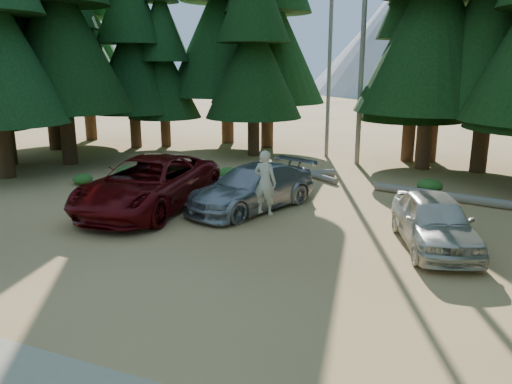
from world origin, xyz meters
TOP-DOWN VIEW (x-y plane):
  - ground at (0.00, 0.00)m, footprint 160.00×160.00m
  - forest_belt_north at (0.00, 15.00)m, footprint 36.00×7.00m
  - snag_front at (0.80, 14.50)m, footprint 0.24×0.24m
  - snag_back at (-1.20, 16.00)m, footprint 0.20×0.20m
  - mountain_peak at (-2.59, 88.23)m, footprint 48.00×50.00m
  - red_pickup at (-4.11, 3.46)m, footprint 3.53×6.72m
  - silver_minivan_center at (-0.86, 4.91)m, footprint 3.76×5.62m
  - silver_minivan_right at (5.23, 3.38)m, footprint 3.03×4.67m
  - frisbee_player at (0.32, 3.18)m, footprint 0.74×0.51m
  - log_left at (-1.48, 9.97)m, footprint 4.09×2.61m
  - log_mid at (-0.35, 10.50)m, footprint 2.79×2.10m
  - log_right at (5.17, 8.72)m, footprint 5.09×1.43m
  - shrub_far_left at (-7.70, 6.99)m, footprint 1.05×1.05m
  - shrub_left at (-5.63, 8.69)m, footprint 1.08×1.08m
  - shrub_center_left at (-3.42, 8.34)m, footprint 1.11×1.11m
  - shrub_center_right at (-1.97, 7.02)m, footprint 0.90×0.90m
  - shrub_right at (4.68, 9.68)m, footprint 0.98×0.98m
  - shrub_edge_west at (-8.88, 5.50)m, footprint 0.82×0.82m

SIDE VIEW (x-z plane):
  - ground at x=0.00m, z-range 0.00..0.00m
  - forest_belt_north at x=0.00m, z-range -11.00..11.00m
  - log_mid at x=-0.35m, z-range 0.00..0.27m
  - log_left at x=-1.48m, z-range 0.00..0.33m
  - log_right at x=5.17m, z-range 0.00..0.33m
  - shrub_edge_west at x=-8.88m, z-range 0.00..0.45m
  - shrub_center_right at x=-1.97m, z-range 0.00..0.49m
  - shrub_right at x=4.68m, z-range 0.00..0.54m
  - shrub_far_left at x=-7.70m, z-range 0.00..0.58m
  - shrub_left at x=-5.63m, z-range 0.00..0.60m
  - shrub_center_left at x=-3.42m, z-range 0.00..0.61m
  - silver_minivan_right at x=5.23m, z-range 0.00..1.48m
  - silver_minivan_center at x=-0.86m, z-range 0.00..1.51m
  - red_pickup at x=-4.11m, z-range 0.00..1.80m
  - frisbee_player at x=0.32m, z-range 0.43..2.41m
  - snag_back at x=-1.20m, z-range 0.00..10.00m
  - snag_front at x=0.80m, z-range 0.00..12.00m
  - mountain_peak at x=-2.59m, z-range -1.29..26.71m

